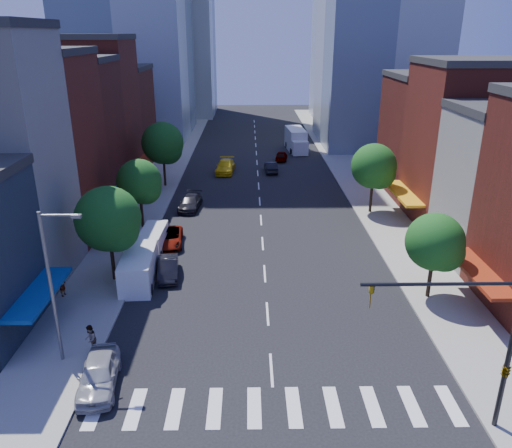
{
  "coord_description": "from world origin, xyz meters",
  "views": [
    {
      "loc": [
        -1.21,
        -23.19,
        17.71
      ],
      "look_at": [
        -0.72,
        9.88,
        5.0
      ],
      "focal_mm": 35.0,
      "sensor_mm": 36.0,
      "label": 1
    }
  ],
  "objects": [
    {
      "name": "bldg_right_3",
      "position": [
        21.0,
        34.0,
        6.5
      ],
      "size": [
        12.0,
        10.0,
        13.0
      ],
      "primitive_type": "cube",
      "color": "#511E14",
      "rests_on": "ground"
    },
    {
      "name": "bldg_left_2",
      "position": [
        -21.0,
        20.5,
        8.0
      ],
      "size": [
        12.0,
        9.0,
        16.0
      ],
      "primitive_type": "cube",
      "color": "maroon",
      "rests_on": "ground"
    },
    {
      "name": "sidewalk_right",
      "position": [
        12.5,
        40.0,
        0.07
      ],
      "size": [
        5.0,
        120.0,
        0.15
      ],
      "primitive_type": "cube",
      "color": "gray",
      "rests_on": "ground"
    },
    {
      "name": "taxi",
      "position": [
        -4.39,
        42.48,
        0.82
      ],
      "size": [
        2.67,
        5.81,
        1.65
      ],
      "primitive_type": "imported",
      "rotation": [
        0.0,
        0.0,
        -0.06
      ],
      "color": "yellow",
      "rests_on": "ground"
    },
    {
      "name": "traffic_car_far",
      "position": [
        3.63,
        49.17,
        0.69
      ],
      "size": [
        2.11,
        4.2,
        1.37
      ],
      "primitive_type": "imported",
      "rotation": [
        0.0,
        0.0,
        3.02
      ],
      "color": "#999999",
      "rests_on": "ground"
    },
    {
      "name": "bldg_left_5",
      "position": [
        -21.0,
        47.0,
        6.5
      ],
      "size": [
        12.0,
        10.0,
        13.0
      ],
      "primitive_type": "cube",
      "color": "#511E14",
      "rests_on": "ground"
    },
    {
      "name": "box_truck",
      "position": [
        6.4,
        55.8,
        1.61
      ],
      "size": [
        3.17,
        8.64,
        3.41
      ],
      "rotation": [
        0.0,
        0.0,
        0.08
      ],
      "color": "silver",
      "rests_on": "ground"
    },
    {
      "name": "ground",
      "position": [
        0.0,
        0.0,
        0.0
      ],
      "size": [
        220.0,
        220.0,
        0.0
      ],
      "primitive_type": "plane",
      "color": "black",
      "rests_on": "ground"
    },
    {
      "name": "cargo_van_far",
      "position": [
        -9.5,
        16.45,
        0.99
      ],
      "size": [
        2.03,
        4.75,
        2.0
      ],
      "rotation": [
        0.0,
        0.0,
        -0.03
      ],
      "color": "white",
      "rests_on": "ground"
    },
    {
      "name": "streetlight",
      "position": [
        -11.81,
        1.0,
        5.28
      ],
      "size": [
        2.25,
        0.25,
        9.0
      ],
      "color": "slate",
      "rests_on": "sidewalk_left"
    },
    {
      "name": "tree_left_mid",
      "position": [
        -11.35,
        21.92,
        4.53
      ],
      "size": [
        4.2,
        4.2,
        6.65
      ],
      "color": "black",
      "rests_on": "sidewalk_left"
    },
    {
      "name": "tree_left_far",
      "position": [
        -11.35,
        35.92,
        5.2
      ],
      "size": [
        5.0,
        5.0,
        7.75
      ],
      "color": "black",
      "rests_on": "sidewalk_left"
    },
    {
      "name": "parked_car_third",
      "position": [
        -8.31,
        17.86,
        0.68
      ],
      "size": [
        2.65,
        5.03,
        1.35
      ],
      "primitive_type": "imported",
      "rotation": [
        0.0,
        0.0,
        0.09
      ],
      "color": "#999999",
      "rests_on": "ground"
    },
    {
      "name": "tree_right_far",
      "position": [
        11.65,
        25.92,
        4.86
      ],
      "size": [
        4.6,
        4.6,
        7.2
      ],
      "color": "black",
      "rests_on": "sidewalk_right"
    },
    {
      "name": "pedestrian_far",
      "position": [
        -10.5,
        1.64,
        1.03
      ],
      "size": [
        0.77,
        0.93,
        1.77
      ],
      "primitive_type": "imported",
      "rotation": [
        0.0,
        0.0,
        -1.45
      ],
      "color": "#999999",
      "rests_on": "sidewalk_left"
    },
    {
      "name": "traffic_signal",
      "position": [
        9.94,
        -4.5,
        4.16
      ],
      "size": [
        7.24,
        2.24,
        8.0
      ],
      "color": "black",
      "rests_on": "sidewalk_right"
    },
    {
      "name": "bldg_right_2",
      "position": [
        21.0,
        24.0,
        7.5
      ],
      "size": [
        12.0,
        10.0,
        15.0
      ],
      "primitive_type": "cube",
      "color": "maroon",
      "rests_on": "ground"
    },
    {
      "name": "bldg_left_4",
      "position": [
        -21.0,
        37.5,
        8.5
      ],
      "size": [
        12.0,
        9.0,
        17.0
      ],
      "primitive_type": "cube",
      "color": "maroon",
      "rests_on": "ground"
    },
    {
      "name": "pedestrian_near",
      "position": [
        -14.5,
        8.48,
        0.97
      ],
      "size": [
        0.48,
        0.65,
        1.64
      ],
      "primitive_type": "imported",
      "rotation": [
        0.0,
        0.0,
        1.41
      ],
      "color": "#999999",
      "rests_on": "sidewalk_left"
    },
    {
      "name": "parked_car_second",
      "position": [
        -7.5,
        11.64,
        0.71
      ],
      "size": [
        2.0,
        4.44,
        1.42
      ],
      "primitive_type": "imported",
      "rotation": [
        0.0,
        0.0,
        0.12
      ],
      "color": "black",
      "rests_on": "ground"
    },
    {
      "name": "parked_car_front",
      "position": [
        -9.24,
        -1.28,
        0.82
      ],
      "size": [
        2.48,
        4.98,
        1.63
      ],
      "primitive_type": "imported",
      "rotation": [
        0.0,
        0.0,
        0.12
      ],
      "color": "#A1A2A6",
      "rests_on": "ground"
    },
    {
      "name": "bldg_left_3",
      "position": [
        -21.0,
        29.0,
        7.5
      ],
      "size": [
        12.0,
        8.0,
        15.0
      ],
      "primitive_type": "cube",
      "color": "#511E14",
      "rests_on": "ground"
    },
    {
      "name": "tree_right_near",
      "position": [
        11.65,
        7.92,
        4.19
      ],
      "size": [
        4.0,
        4.0,
        6.2
      ],
      "color": "black",
      "rests_on": "sidewalk_right"
    },
    {
      "name": "tree_left_near",
      "position": [
        -11.35,
        10.92,
        4.87
      ],
      "size": [
        4.8,
        4.8,
        7.3
      ],
      "color": "black",
      "rests_on": "sidewalk_left"
    },
    {
      "name": "parked_car_rear",
      "position": [
        -7.5,
        27.53,
        0.72
      ],
      "size": [
        2.51,
        5.13,
        1.44
      ],
      "primitive_type": "imported",
      "rotation": [
        0.0,
        0.0,
        -0.1
      ],
      "color": "black",
      "rests_on": "ground"
    },
    {
      "name": "traffic_car_oncoming",
      "position": [
        1.79,
        42.55,
        0.72
      ],
      "size": [
        1.83,
        4.45,
        1.43
      ],
      "primitive_type": "imported",
      "rotation": [
        0.0,
        0.0,
        3.21
      ],
      "color": "black",
      "rests_on": "ground"
    },
    {
      "name": "cargo_van_near",
      "position": [
        -9.49,
        10.49,
        1.19
      ],
      "size": [
        2.58,
        5.78,
        2.41
      ],
      "rotation": [
        0.0,
        0.0,
        0.06
      ],
      "color": "white",
      "rests_on": "ground"
    },
    {
      "name": "sidewalk_left",
      "position": [
        -12.5,
        40.0,
        0.07
      ],
      "size": [
        5.0,
        120.0,
        0.15
      ],
      "primitive_type": "cube",
      "color": "gray",
      "rests_on": "ground"
    },
    {
      "name": "crosswalk",
      "position": [
        0.0,
        -3.0,
        0.01
      ],
      "size": [
        19.0,
        3.0,
        0.01
      ],
      "primitive_type": "cube",
      "color": "silver",
      "rests_on": "ground"
    }
  ]
}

